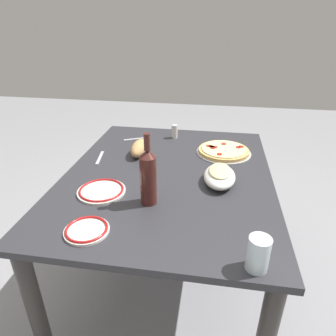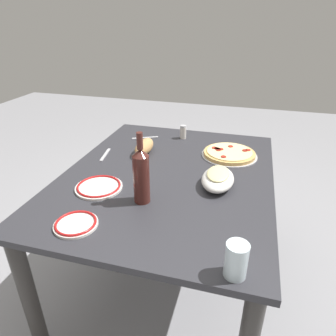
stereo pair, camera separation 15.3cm
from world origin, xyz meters
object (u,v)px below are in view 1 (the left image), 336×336
at_px(dining_table, 168,191).
at_px(water_glass, 258,254).
at_px(wine_bottle, 148,176).
at_px(bread_loaf, 139,148).
at_px(spice_shaker, 175,132).
at_px(baked_pasta_dish, 220,175).
at_px(pepperoni_pizza, 224,151).
at_px(side_plate_far, 101,191).
at_px(side_plate_near, 87,230).

height_order(dining_table, water_glass, water_glass).
bearing_deg(wine_bottle, bread_loaf, 18.51).
distance_m(bread_loaf, spice_shaker, 0.33).
relative_size(baked_pasta_dish, bread_loaf, 1.16).
bearing_deg(spice_shaker, pepperoni_pizza, -122.01).
bearing_deg(bread_loaf, dining_table, -135.83).
bearing_deg(side_plate_far, dining_table, -49.43).
distance_m(water_glass, bread_loaf, 0.99).
xyz_separation_m(dining_table, baked_pasta_dish, (-0.06, -0.26, 0.15)).
bearing_deg(spice_shaker, side_plate_near, 169.41).
distance_m(water_glass, spice_shaker, 1.17).
height_order(baked_pasta_dish, bread_loaf, bread_loaf).
height_order(baked_pasta_dish, water_glass, water_glass).
bearing_deg(water_glass, baked_pasta_dish, 12.83).
xyz_separation_m(water_glass, side_plate_near, (0.09, 0.61, -0.05)).
bearing_deg(bread_loaf, wine_bottle, -161.49).
xyz_separation_m(wine_bottle, side_plate_far, (0.05, 0.23, -0.12)).
distance_m(wine_bottle, side_plate_near, 0.32).
relative_size(dining_table, baked_pasta_dish, 5.48).
bearing_deg(baked_pasta_dish, spice_shaker, 28.07).
height_order(side_plate_far, spice_shaker, spice_shaker).
bearing_deg(side_plate_far, pepperoni_pizza, -46.08).
relative_size(pepperoni_pizza, water_glass, 2.63).
distance_m(dining_table, spice_shaker, 0.52).
relative_size(baked_pasta_dish, side_plate_far, 1.10).
bearing_deg(side_plate_far, bread_loaf, -9.03).
distance_m(baked_pasta_dish, water_glass, 0.55).
relative_size(dining_table, bread_loaf, 6.36).
height_order(wine_bottle, side_plate_near, wine_bottle).
distance_m(baked_pasta_dish, side_plate_far, 0.56).
bearing_deg(baked_pasta_dish, side_plate_near, 133.05).
bearing_deg(baked_pasta_dish, side_plate_far, 108.27).
relative_size(dining_table, pepperoni_pizza, 4.17).
distance_m(pepperoni_pizza, side_plate_far, 0.76).
relative_size(dining_table, spice_shaker, 15.13).
height_order(dining_table, baked_pasta_dish, baked_pasta_dish).
bearing_deg(side_plate_near, wine_bottle, -38.83).
relative_size(wine_bottle, side_plate_near, 1.87).
bearing_deg(water_glass, bread_loaf, 35.99).
bearing_deg(dining_table, baked_pasta_dish, -102.37).
distance_m(pepperoni_pizza, side_plate_near, 0.95).
relative_size(wine_bottle, water_glass, 2.64).
distance_m(dining_table, pepperoni_pizza, 0.43).
bearing_deg(side_plate_near, spice_shaker, -10.59).
height_order(pepperoni_pizza, spice_shaker, spice_shaker).
bearing_deg(side_plate_far, spice_shaker, -17.73).
relative_size(pepperoni_pizza, side_plate_far, 1.44).
bearing_deg(side_plate_near, water_glass, -98.04).
relative_size(water_glass, side_plate_far, 0.55).
xyz_separation_m(wine_bottle, side_plate_near, (-0.23, 0.19, -0.12)).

